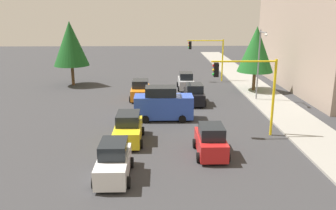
{
  "coord_description": "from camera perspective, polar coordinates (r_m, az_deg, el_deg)",
  "views": [
    {
      "loc": [
        29.42,
        -0.61,
        8.73
      ],
      "look_at": [
        1.92,
        0.15,
        1.2
      ],
      "focal_mm": 36.85,
      "sensor_mm": 36.0,
      "label": 1
    }
  ],
  "objects": [
    {
      "name": "ground_plane",
      "position": [
        30.69,
        -0.37,
        -1.22
      ],
      "size": [
        120.0,
        120.0,
        0.0
      ],
      "primitive_type": "plane",
      "color": "#353538"
    },
    {
      "name": "sidewalk_kerb",
      "position": [
        37.19,
        15.86,
        1.26
      ],
      "size": [
        80.0,
        4.0,
        0.15
      ],
      "primitive_type": "cube",
      "color": "gray",
      "rests_on": "ground"
    },
    {
      "name": "lane_arrow_near",
      "position": [
        20.06,
        -8.4,
        -10.65
      ],
      "size": [
        2.4,
        1.1,
        1.1
      ],
      "color": "silver",
      "rests_on": "ground"
    },
    {
      "name": "apartment_block",
      "position": [
        43.68,
        24.84,
        10.75
      ],
      "size": [
        23.29,
        9.3,
        12.6
      ],
      "color": "gray",
      "rests_on": "ground"
    },
    {
      "name": "traffic_signal_far_left",
      "position": [
        44.15,
        6.65,
        8.75
      ],
      "size": [
        0.36,
        4.59,
        5.3
      ],
      "color": "yellow",
      "rests_on": "ground"
    },
    {
      "name": "traffic_signal_near_left",
      "position": [
        24.72,
        13.21,
        3.69
      ],
      "size": [
        0.36,
        4.59,
        5.53
      ],
      "color": "yellow",
      "rests_on": "ground"
    },
    {
      "name": "street_lamp_curbside",
      "position": [
        34.73,
        14.98,
        7.55
      ],
      "size": [
        2.15,
        0.28,
        7.0
      ],
      "color": "slate",
      "rests_on": "ground"
    },
    {
      "name": "tree_opposite_side",
      "position": [
        42.87,
        -15.83,
        9.74
      ],
      "size": [
        4.17,
        4.17,
        7.61
      ],
      "color": "brown",
      "rests_on": "ground"
    },
    {
      "name": "tree_roadside_mid",
      "position": [
        39.1,
        14.35,
        8.91
      ],
      "size": [
        3.92,
        3.92,
        7.16
      ],
      "color": "brown",
      "rests_on": "ground"
    },
    {
      "name": "delivery_van_blue",
      "position": [
        28.42,
        -0.8,
        0.11
      ],
      "size": [
        2.22,
        4.8,
        2.77
      ],
      "color": "blue",
      "rests_on": "ground"
    },
    {
      "name": "car_white",
      "position": [
        19.03,
        -8.97,
        -9.21
      ],
      "size": [
        3.89,
        1.93,
        1.98
      ],
      "color": "white",
      "rests_on": "ground"
    },
    {
      "name": "car_orange",
      "position": [
        35.21,
        -4.59,
        2.4
      ],
      "size": [
        3.82,
        2.09,
        1.98
      ],
      "color": "orange",
      "rests_on": "ground"
    },
    {
      "name": "car_black",
      "position": [
        33.5,
        4.33,
        1.74
      ],
      "size": [
        4.0,
        2.05,
        1.98
      ],
      "color": "black",
      "rests_on": "ground"
    },
    {
      "name": "car_red",
      "position": [
        21.71,
        7.09,
        -5.98
      ],
      "size": [
        3.67,
        1.97,
        1.98
      ],
      "color": "red",
      "rests_on": "ground"
    },
    {
      "name": "car_yellow",
      "position": [
        23.91,
        -6.58,
        -3.92
      ],
      "size": [
        4.14,
        2.07,
        1.98
      ],
      "color": "yellow",
      "rests_on": "ground"
    },
    {
      "name": "car_silver",
      "position": [
        39.68,
        2.96,
        3.9
      ],
      "size": [
        3.8,
        1.94,
        1.98
      ],
      "color": "#B2B5BA",
      "rests_on": "ground"
    }
  ]
}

